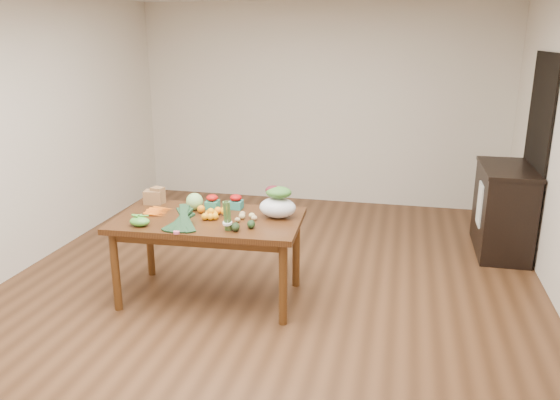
% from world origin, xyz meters
% --- Properties ---
extents(floor, '(6.00, 6.00, 0.00)m').
position_xyz_m(floor, '(0.00, 0.00, 0.00)').
color(floor, brown).
rests_on(floor, ground).
extents(room_walls, '(5.02, 6.02, 2.70)m').
position_xyz_m(room_walls, '(0.00, 0.00, 1.35)').
color(room_walls, silver).
rests_on(room_walls, floor).
extents(dining_table, '(1.63, 0.96, 0.75)m').
position_xyz_m(dining_table, '(-0.46, -0.22, 0.38)').
color(dining_table, '#462710').
rests_on(dining_table, floor).
extents(doorway_dark, '(0.02, 1.00, 2.10)m').
position_xyz_m(doorway_dark, '(2.48, 1.60, 1.05)').
color(doorway_dark, black).
rests_on(doorway_dark, floor).
extents(cabinet, '(0.52, 1.02, 0.94)m').
position_xyz_m(cabinet, '(2.22, 1.53, 0.47)').
color(cabinet, black).
rests_on(cabinet, floor).
extents(dish_towel, '(0.02, 0.28, 0.45)m').
position_xyz_m(dish_towel, '(1.96, 1.40, 0.55)').
color(dish_towel, white).
rests_on(dish_towel, cabinet).
extents(paper_bag, '(0.23, 0.19, 0.15)m').
position_xyz_m(paper_bag, '(-1.10, 0.06, 0.83)').
color(paper_bag, '#925C41').
rests_on(paper_bag, dining_table).
extents(cabbage, '(0.15, 0.15, 0.15)m').
position_xyz_m(cabbage, '(-0.66, -0.03, 0.83)').
color(cabbage, '#9DD67B').
rests_on(cabbage, dining_table).
extents(strawberry_basket_a, '(0.12, 0.12, 0.10)m').
position_xyz_m(strawberry_basket_a, '(-0.52, 0.04, 0.80)').
color(strawberry_basket_a, red).
rests_on(strawberry_basket_a, dining_table).
extents(strawberry_basket_b, '(0.12, 0.12, 0.10)m').
position_xyz_m(strawberry_basket_b, '(-0.31, 0.09, 0.80)').
color(strawberry_basket_b, '#B20F0B').
rests_on(strawberry_basket_b, dining_table).
extents(orange_a, '(0.07, 0.07, 0.07)m').
position_xyz_m(orange_a, '(-0.57, -0.10, 0.79)').
color(orange_a, orange).
rests_on(orange_a, dining_table).
extents(orange_b, '(0.07, 0.07, 0.07)m').
position_xyz_m(orange_b, '(-0.41, -0.11, 0.78)').
color(orange_b, orange).
rests_on(orange_b, dining_table).
extents(orange_c, '(0.08, 0.08, 0.08)m').
position_xyz_m(orange_c, '(-0.34, -0.12, 0.79)').
color(orange_c, '#FFA80F').
rests_on(orange_c, dining_table).
extents(mandarin_cluster, '(0.19, 0.19, 0.10)m').
position_xyz_m(mandarin_cluster, '(-0.43, -0.23, 0.80)').
color(mandarin_cluster, orange).
rests_on(mandarin_cluster, dining_table).
extents(carrots, '(0.23, 0.25, 0.03)m').
position_xyz_m(carrots, '(-0.94, -0.19, 0.76)').
color(carrots, '#FF5815').
rests_on(carrots, dining_table).
extents(snap_pea_bag, '(0.17, 0.13, 0.08)m').
position_xyz_m(snap_pea_bag, '(-0.94, -0.54, 0.79)').
color(snap_pea_bag, '#4A9833').
rests_on(snap_pea_bag, dining_table).
extents(kale_bunch, '(0.34, 0.42, 0.16)m').
position_xyz_m(kale_bunch, '(-0.58, -0.54, 0.83)').
color(kale_bunch, '#163320').
rests_on(kale_bunch, dining_table).
extents(asparagus_bundle, '(0.09, 0.12, 0.26)m').
position_xyz_m(asparagus_bundle, '(-0.20, -0.49, 0.88)').
color(asparagus_bundle, '#5A7D39').
rests_on(asparagus_bundle, dining_table).
extents(potato_a, '(0.06, 0.05, 0.05)m').
position_xyz_m(potato_a, '(-0.17, -0.19, 0.77)').
color(potato_a, tan).
rests_on(potato_a, dining_table).
extents(potato_b, '(0.05, 0.04, 0.04)m').
position_xyz_m(potato_b, '(-0.18, -0.27, 0.77)').
color(potato_b, tan).
rests_on(potato_b, dining_table).
extents(potato_c, '(0.06, 0.05, 0.05)m').
position_xyz_m(potato_c, '(-0.09, -0.15, 0.77)').
color(potato_c, '#C9BD74').
rests_on(potato_c, dining_table).
extents(potato_d, '(0.05, 0.05, 0.05)m').
position_xyz_m(potato_d, '(-0.19, -0.11, 0.77)').
color(potato_d, tan).
rests_on(potato_d, dining_table).
extents(potato_e, '(0.05, 0.05, 0.05)m').
position_xyz_m(potato_e, '(-0.06, -0.20, 0.77)').
color(potato_e, '#D6BB7B').
rests_on(potato_e, dining_table).
extents(avocado_a, '(0.10, 0.12, 0.07)m').
position_xyz_m(avocado_a, '(-0.14, -0.48, 0.78)').
color(avocado_a, black).
rests_on(avocado_a, dining_table).
extents(avocado_b, '(0.09, 0.11, 0.07)m').
position_xyz_m(avocado_b, '(-0.03, -0.39, 0.78)').
color(avocado_b, black).
rests_on(avocado_b, dining_table).
extents(salad_bag, '(0.33, 0.26, 0.25)m').
position_xyz_m(salad_bag, '(0.12, -0.07, 0.87)').
color(salad_bag, white).
rests_on(salad_bag, dining_table).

